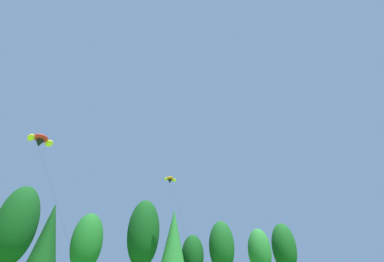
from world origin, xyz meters
TOP-DOWN VIEW (x-y plane):
  - treeline_tree_d at (-15.13, 54.88)m, footprint 5.99×5.99m
  - treeline_tree_e at (-10.65, 58.13)m, footprint 4.63×4.63m
  - treeline_tree_f at (-4.29, 53.98)m, footprint 4.96×4.96m
  - treeline_tree_g at (5.50, 56.72)m, footprint 5.98×5.98m
  - treeline_tree_h at (11.26, 56.09)m, footprint 4.66×4.66m
  - treeline_tree_i at (16.15, 58.39)m, footprint 4.43×4.43m
  - treeline_tree_j at (21.83, 56.59)m, footprint 5.18×5.18m
  - treeline_tree_k at (30.87, 56.54)m, footprint 4.91×4.91m
  - treeline_tree_l at (37.97, 57.11)m, footprint 5.35×5.35m
  - parafoil_kite_high_red_yellow at (-13.31, 43.87)m, footprint 10.46×13.43m
  - parafoil_kite_mid_orange at (8.44, 50.57)m, footprint 4.24×21.67m

SIDE VIEW (x-z plane):
  - treeline_tree_i at x=16.15m, z-range 1.02..10.76m
  - treeline_tree_k at x=30.87m, z-range 1.21..12.72m
  - treeline_tree_f at x=-4.29m, z-range 1.23..12.95m
  - treeline_tree_j at x=21.83m, z-range 1.32..13.85m
  - treeline_tree_l at x=37.97m, z-range 1.39..14.54m
  - treeline_tree_e at x=-10.65m, z-range 1.74..15.50m
  - treeline_tree_h at x=11.26m, z-range 1.76..15.66m
  - treeline_tree_g at x=5.50m, z-range 1.63..17.10m
  - treeline_tree_d at x=-15.13m, z-range 1.64..17.14m
  - parafoil_kite_mid_orange at x=8.44m, z-range 9.57..26.86m
  - parafoil_kite_high_red_yellow at x=-13.31m, z-range 9.99..28.72m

